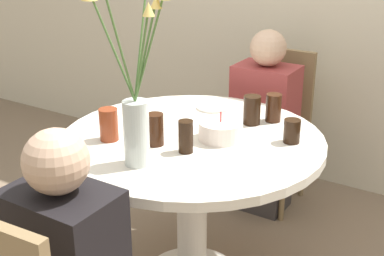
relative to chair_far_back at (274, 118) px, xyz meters
The scene contains 12 objects.
dining_table 0.99m from the chair_far_back, 87.94° to the right, with size 1.15×1.15×0.75m.
chair_far_back is the anchor object (origin of this frame).
birthday_cake 0.99m from the chair_far_back, 80.79° to the right, with size 0.19×0.19×0.12m.
flower_vase 1.42m from the chair_far_back, 90.02° to the right, with size 0.29×0.34×0.78m.
side_plate 0.66m from the chair_far_back, 96.47° to the right, with size 0.17×0.17×0.01m.
drink_glass_0 0.79m from the chair_far_back, 75.38° to the right, with size 0.08×0.08×0.13m.
drink_glass_1 1.17m from the chair_far_back, 84.98° to the right, with size 0.06×0.06×0.13m.
drink_glass_2 1.18m from the chair_far_back, 92.42° to the right, with size 0.07×0.07×0.14m.
drink_glass_3 1.26m from the chair_far_back, 101.52° to the right, with size 0.08×0.08×0.14m.
drink_glass_4 0.96m from the chair_far_back, 62.50° to the right, with size 0.07×0.07×0.10m.
drink_glass_5 0.73m from the chair_far_back, 67.88° to the right, with size 0.07×0.07×0.13m.
person_guest 0.16m from the chair_far_back, 87.94° to the right, with size 0.34×0.24×1.07m.
Camera 1 is at (1.13, -1.80, 1.64)m, focal length 50.00 mm.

